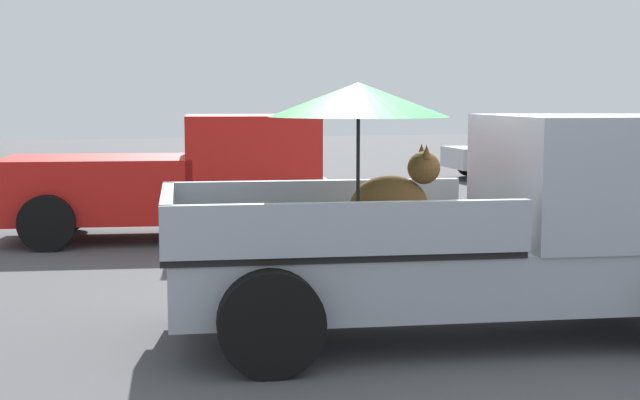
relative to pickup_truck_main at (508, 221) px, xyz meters
The scene contains 4 objects.
ground_plane 1.07m from the pickup_truck_main, 169.77° to the left, with size 80.00×80.00×0.00m, color #4C4C4F.
pickup_truck_main is the anchor object (origin of this frame).
pickup_truck_red 6.56m from the pickup_truck_main, 106.31° to the left, with size 5.04×2.82×1.80m.
parked_sedan_far 15.89m from the pickup_truck_main, 59.03° to the left, with size 4.47×2.35×1.33m.
Camera 1 is at (-3.50, -7.11, 2.05)m, focal length 51.39 mm.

